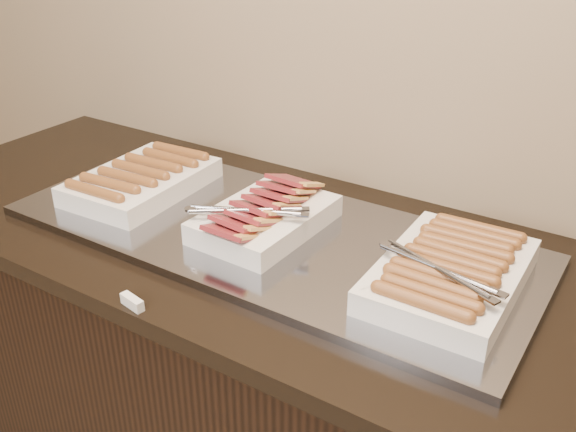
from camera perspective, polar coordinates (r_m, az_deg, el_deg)
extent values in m
cube|color=black|center=(1.73, -1.40, -15.74)|extent=(2.00, 0.70, 0.86)
cube|color=black|center=(1.46, -1.60, -2.68)|extent=(2.06, 0.76, 0.04)
cube|color=gray|center=(1.45, -1.87, -1.56)|extent=(1.20, 0.50, 0.02)
cube|color=white|center=(1.66, -12.85, 2.99)|extent=(0.26, 0.37, 0.05)
cylinder|color=brown|center=(1.56, -16.86, 2.13)|extent=(0.16, 0.03, 0.03)
cylinder|color=brown|center=(1.59, -15.58, 2.80)|extent=(0.16, 0.04, 0.03)
cylinder|color=brown|center=(1.61, -14.11, 3.38)|extent=(0.16, 0.04, 0.03)
cylinder|color=brown|center=(1.64, -13.00, 4.02)|extent=(0.16, 0.03, 0.03)
cylinder|color=brown|center=(1.68, -11.90, 4.62)|extent=(0.16, 0.04, 0.03)
cylinder|color=brown|center=(1.70, -10.44, 5.10)|extent=(0.16, 0.03, 0.03)
cylinder|color=brown|center=(1.74, -9.54, 5.68)|extent=(0.16, 0.04, 0.03)
cube|color=white|center=(1.43, -2.01, -0.30)|extent=(0.22, 0.32, 0.05)
cube|color=maroon|center=(1.33, -4.94, -1.44)|extent=(0.11, 0.09, 0.04)
cube|color=maroon|center=(1.36, -4.32, -0.64)|extent=(0.11, 0.10, 0.04)
cube|color=maroon|center=(1.38, -3.16, -0.04)|extent=(0.11, 0.10, 0.04)
cube|color=maroon|center=(1.40, -2.51, 0.68)|extent=(0.11, 0.10, 0.04)
cube|color=maroon|center=(1.43, -1.48, 1.25)|extent=(0.11, 0.10, 0.04)
cube|color=maroon|center=(1.45, -0.76, 1.89)|extent=(0.11, 0.09, 0.04)
cube|color=maroon|center=(1.48, -0.25, 2.55)|extent=(0.11, 0.09, 0.04)
cube|color=maroon|center=(1.51, 0.47, 3.13)|extent=(0.11, 0.09, 0.04)
cube|color=white|center=(1.27, 14.20, -5.14)|extent=(0.26, 0.38, 0.05)
cylinder|color=brown|center=(1.12, 11.77, -7.47)|extent=(0.17, 0.03, 0.03)
cylinder|color=brown|center=(1.15, 12.58, -6.77)|extent=(0.17, 0.03, 0.03)
cylinder|color=brown|center=(1.18, 12.63, -5.88)|extent=(0.17, 0.03, 0.03)
cylinder|color=brown|center=(1.20, 13.21, -5.19)|extent=(0.17, 0.03, 0.03)
cylinder|color=brown|center=(1.22, 14.17, -4.64)|extent=(0.17, 0.03, 0.03)
cylinder|color=brown|center=(1.25, 14.30, -3.89)|extent=(0.17, 0.03, 0.03)
cylinder|color=brown|center=(1.28, 14.99, -3.33)|extent=(0.17, 0.03, 0.03)
cylinder|color=brown|center=(1.30, 15.47, -2.73)|extent=(0.17, 0.03, 0.03)
cylinder|color=brown|center=(1.33, 15.53, -2.06)|extent=(0.17, 0.03, 0.03)
cylinder|color=brown|center=(1.36, 16.21, -1.58)|extent=(0.17, 0.03, 0.03)
cylinder|color=brown|center=(1.38, 16.68, -1.07)|extent=(0.17, 0.03, 0.03)
cube|color=white|center=(1.25, -13.68, -7.45)|extent=(0.06, 0.03, 0.02)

